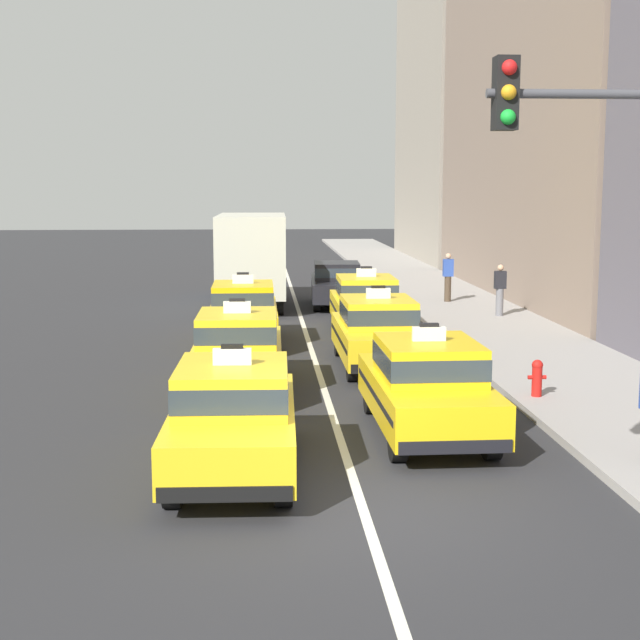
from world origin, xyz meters
The scene contains 14 objects.
ground_plane centered at (0.00, 0.00, 0.00)m, with size 160.00×160.00×0.00m, color #2B2B2D.
lane_stripe_left_right centered at (0.00, 20.00, 0.00)m, with size 0.14×80.00×0.01m, color silver.
sidewalk_curb centered at (5.60, 15.00, 0.07)m, with size 4.00×90.00×0.15m, color #9E9993.
taxi_left_nearest centered at (-1.74, 1.78, 0.88)m, with size 1.92×4.60×1.96m.
taxi_left_second centered at (-1.80, 7.28, 0.88)m, with size 1.89×4.59×1.96m.
taxi_left_third centered at (-1.78, 13.04, 0.88)m, with size 1.82×4.56×1.96m.
box_truck_left_fourth centered at (-1.57, 20.99, 1.78)m, with size 2.40×7.00×3.27m.
taxi_right_nearest centered at (1.50, 3.64, 0.88)m, with size 1.87×4.58×1.96m.
taxi_right_second centered at (1.41, 9.53, 0.88)m, with size 1.84×4.57×1.96m.
taxi_right_third centered at (1.74, 14.67, 0.88)m, with size 1.88×4.58×1.96m.
sedan_right_fourth centered at (1.40, 20.65, 0.85)m, with size 1.97×4.38×1.58m.
pedestrian_by_storefront centered at (6.30, 16.93, 0.98)m, with size 0.36×0.24×1.64m.
pedestrian_trailing centered at (5.40, 20.62, 1.03)m, with size 0.36×0.24×1.73m.
fire_hydrant centered at (4.08, 5.74, 0.55)m, with size 0.36×0.22×0.73m.
Camera 1 is at (-1.34, -11.45, 4.24)m, focal length 51.20 mm.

